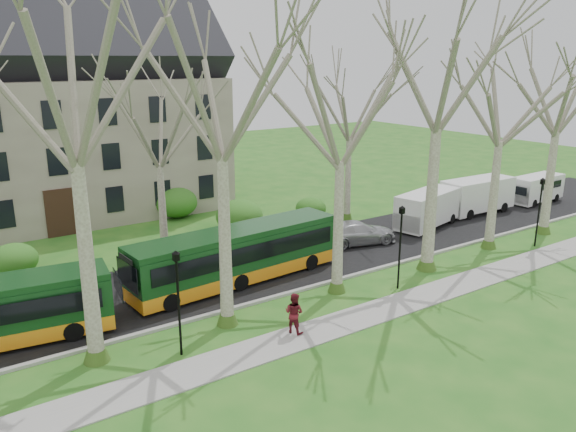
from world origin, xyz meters
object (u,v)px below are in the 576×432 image
object	(u,v)px
sedan	(357,233)
van_b	(477,196)
van_a	(428,209)
pedestrian_b	(294,313)
van_c	(537,189)
bus_follow	(237,255)

from	to	relation	value
sedan	van_b	distance (m)	12.46
van_a	pedestrian_b	size ratio (longest dim) A/B	3.18
van_c	pedestrian_b	distance (m)	30.23
bus_follow	van_c	world-z (taller)	bus_follow
van_a	van_b	size ratio (longest dim) A/B	0.95
sedan	pedestrian_b	world-z (taller)	pedestrian_b
bus_follow	sedan	size ratio (longest dim) A/B	2.33
van_a	bus_follow	bearing A→B (deg)	171.02
bus_follow	pedestrian_b	xyz separation A→B (m)	(-0.82, -6.41, -0.57)
pedestrian_b	sedan	bearing A→B (deg)	-77.67
van_c	sedan	bearing A→B (deg)	177.85
van_b	van_c	size ratio (longest dim) A/B	1.19
van_b	sedan	bearing A→B (deg)	-175.36
bus_follow	van_c	size ratio (longest dim) A/B	2.33
bus_follow	van_c	xyz separation A→B (m)	(28.46, 1.10, -0.37)
sedan	van_a	distance (m)	6.55
van_a	van_c	size ratio (longest dim) A/B	1.13
van_a	pedestrian_b	world-z (taller)	van_a
bus_follow	pedestrian_b	size ratio (longest dim) A/B	6.56
van_a	pedestrian_b	xyz separation A→B (m)	(-16.69, -7.72, -0.35)
sedan	van_b	xyz separation A→B (m)	(12.43, 0.56, 0.58)
van_b	bus_follow	bearing A→B (deg)	-173.31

